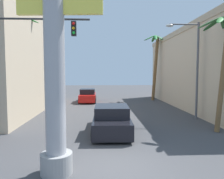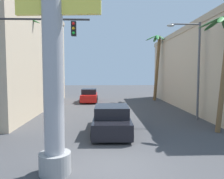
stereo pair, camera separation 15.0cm
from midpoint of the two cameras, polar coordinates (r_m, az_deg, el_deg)
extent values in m
plane|color=#424244|center=(17.99, -0.49, -6.56)|extent=(87.78, 87.78, 0.00)
cube|color=#C6B293|center=(23.01, -26.59, 7.37)|extent=(8.41, 17.57, 9.60)
cube|color=tan|center=(23.86, -27.02, 19.56)|extent=(8.58, 17.92, 0.50)
cube|color=#C6B293|center=(23.83, 23.95, 4.34)|extent=(6.16, 19.58, 7.12)
cube|color=tan|center=(24.16, 24.23, 13.41)|extent=(6.28, 19.97, 0.50)
cylinder|color=#9E9EA3|center=(7.49, -14.70, 12.44)|extent=(0.67, 0.67, 8.93)
cylinder|color=gray|center=(8.01, -14.11, -18.10)|extent=(1.07, 1.07, 0.70)
cube|color=#F2E04C|center=(7.68, -13.31, 20.44)|extent=(2.78, 0.39, 0.56)
cylinder|color=#59595E|center=(16.97, 21.91, 4.37)|extent=(0.16, 0.16, 7.00)
cylinder|color=#59595E|center=(16.93, 18.86, 15.87)|extent=(2.10, 0.10, 0.10)
ellipsoid|color=beige|center=(16.58, 15.32, 15.85)|extent=(0.56, 0.28, 0.20)
cylinder|color=#333333|center=(11.76, -18.98, 16.99)|extent=(5.28, 0.10, 0.10)
cube|color=black|center=(11.29, -9.58, 15.37)|extent=(0.24, 0.24, 0.70)
sphere|color=red|center=(11.21, -9.69, 16.60)|extent=(0.14, 0.14, 0.14)
sphere|color=yellow|center=(11.16, -9.67, 15.49)|extent=(0.14, 0.14, 0.14)
sphere|color=green|center=(11.12, -9.66, 14.38)|extent=(0.14, 0.14, 0.14)
cylinder|color=black|center=(14.64, -3.66, -7.80)|extent=(0.23, 0.64, 0.64)
cylinder|color=black|center=(14.67, 3.85, -7.78)|extent=(0.23, 0.64, 0.64)
cylinder|color=black|center=(11.15, -4.57, -11.67)|extent=(0.23, 0.64, 0.64)
cylinder|color=black|center=(11.19, 5.40, -11.62)|extent=(0.23, 0.64, 0.64)
cube|color=black|center=(12.82, 0.24, -8.44)|extent=(2.12, 5.19, 0.80)
cube|color=black|center=(12.30, 0.27, -5.66)|extent=(1.89, 2.20, 0.60)
cylinder|color=black|center=(27.51, -7.43, -2.14)|extent=(0.23, 0.64, 0.64)
cylinder|color=black|center=(27.43, -3.82, -2.14)|extent=(0.23, 0.64, 0.64)
cylinder|color=black|center=(24.45, -8.00, -2.96)|extent=(0.23, 0.64, 0.64)
cylinder|color=black|center=(24.35, -3.94, -2.95)|extent=(0.23, 0.64, 0.64)
cube|color=red|center=(25.89, -5.79, -2.00)|extent=(1.88, 4.45, 0.80)
cube|color=black|center=(25.83, -5.81, -0.45)|extent=(1.71, 2.46, 0.60)
cylinder|color=brown|center=(13.86, 27.44, 3.14)|extent=(0.76, 0.31, 6.45)
ellipsoid|color=#2B602D|center=(14.81, 25.15, 15.17)|extent=(0.82, 1.39, 0.65)
ellipsoid|color=#325F2D|center=(14.14, 24.54, 15.64)|extent=(1.37, 0.58, 0.72)
ellipsoid|color=#2E742D|center=(13.67, 26.94, 16.02)|extent=(1.09, 1.29, 0.69)
cylinder|color=brown|center=(17.99, -22.55, 5.29)|extent=(0.60, 0.45, 7.61)
ellipsoid|color=#26722D|center=(18.31, -20.29, 16.81)|extent=(1.45, 0.41, 0.66)
ellipsoid|color=#2C652D|center=(19.03, -20.90, 16.22)|extent=(0.95, 1.43, 0.73)
ellipsoid|color=#29772D|center=(19.24, -23.22, 16.20)|extent=(1.14, 1.41, 0.56)
ellipsoid|color=#29682D|center=(18.84, -24.78, 16.37)|extent=(1.48, 0.47, 0.61)
ellipsoid|color=#286C2D|center=(18.19, -24.79, 16.92)|extent=(1.24, 1.35, 0.51)
ellipsoid|color=#27632D|center=(17.81, -22.05, 17.05)|extent=(1.08, 1.38, 0.73)
cylinder|color=brown|center=(27.72, 11.84, 5.40)|extent=(0.91, 0.42, 7.94)
ellipsoid|color=#2A782D|center=(28.44, 13.28, 12.97)|extent=(1.39, 0.45, 0.74)
ellipsoid|color=#255C2D|center=(29.00, 12.16, 12.82)|extent=(0.97, 1.38, 0.75)
ellipsoid|color=#2A6F2D|center=(29.00, 11.39, 12.85)|extent=(0.40, 1.39, 0.72)
ellipsoid|color=#2E6A2D|center=(28.46, 10.30, 13.08)|extent=(1.43, 0.92, 0.64)
ellipsoid|color=#26722D|center=(27.88, 10.54, 13.21)|extent=(1.42, 0.87, 0.71)
ellipsoid|color=#1E6C2D|center=(27.58, 11.95, 13.21)|extent=(0.54, 1.37, 0.82)
ellipsoid|color=#265F2D|center=(27.77, 12.84, 13.13)|extent=(0.96, 1.34, 0.83)
camera|label=1|loc=(0.08, -89.63, 0.03)|focal=35.00mm
camera|label=2|loc=(0.08, 90.37, -0.03)|focal=35.00mm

